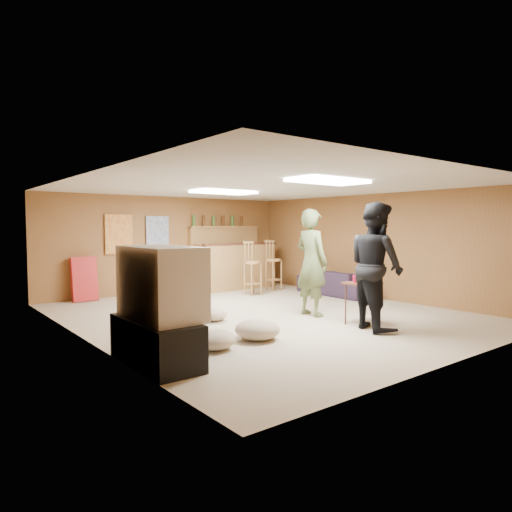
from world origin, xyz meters
TOP-DOWN VIEW (x-y plane):
  - ground at (0.00, 0.00)m, footprint 7.00×7.00m
  - ceiling at (0.00, 0.00)m, footprint 6.00×7.00m
  - wall_back at (0.00, 3.50)m, footprint 6.00×0.02m
  - wall_front at (0.00, -3.50)m, footprint 6.00×0.02m
  - wall_left at (-3.00, 0.00)m, footprint 0.02×7.00m
  - wall_right at (3.00, 0.00)m, footprint 0.02×7.00m
  - tv_stand at (-2.72, -1.50)m, footprint 0.55×1.30m
  - dvd_box at (-2.50, -1.50)m, footprint 0.35×0.50m
  - tv_body at (-2.65, -1.50)m, footprint 0.60×1.10m
  - tv_screen at (-2.34, -1.50)m, footprint 0.02×0.95m
  - bar_counter at (1.50, 2.95)m, footprint 2.00×0.60m
  - bar_lip at (1.50, 2.70)m, footprint 2.10×0.12m
  - bar_shelf at (1.50, 3.40)m, footprint 2.00×0.18m
  - bar_backing at (1.50, 3.42)m, footprint 2.00×0.14m
  - poster_left at (-1.20, 3.46)m, footprint 0.60×0.03m
  - poster_right at (-0.30, 3.46)m, footprint 0.55×0.03m
  - folding_chair_stack at (-2.00, 3.30)m, footprint 0.50×0.26m
  - ceiling_panel_front at (0.00, -1.50)m, footprint 1.20×0.60m
  - ceiling_panel_back at (0.00, 1.20)m, footprint 1.20×0.60m
  - person_olive at (0.59, -0.58)m, footprint 0.43×0.66m
  - person_black at (0.60, -1.90)m, footprint 0.97×1.09m
  - sofa at (2.70, 0.77)m, footprint 0.79×1.87m
  - tray_table at (0.70, -1.57)m, footprint 0.53×0.43m
  - cup_red_near at (0.57, -1.55)m, footprint 0.11×0.11m
  - cup_red_far at (0.76, -1.63)m, footprint 0.10×0.10m
  - cup_blue at (0.86, -1.50)m, footprint 0.09×0.09m
  - bar_stool_left at (1.22, 1.89)m, footprint 0.45×0.45m
  - bar_stool_right at (2.08, 2.18)m, footprint 0.51×0.51m
  - cushion_near_tv at (-1.16, -1.33)m, footprint 0.75×0.75m
  - cushion_mid at (-0.97, 0.08)m, footprint 0.51×0.51m
  - cushion_far at (-1.89, -1.38)m, footprint 0.61×0.61m
  - bottle_row at (1.30, 3.38)m, footprint 1.48×0.08m

SIDE VIEW (x-z plane):
  - ground at x=0.00m, z-range 0.00..0.00m
  - cushion_mid at x=-0.97m, z-range 0.00..0.21m
  - cushion_far at x=-1.89m, z-range 0.00..0.24m
  - cushion_near_tv at x=-1.16m, z-range 0.00..0.27m
  - dvd_box at x=-2.50m, z-range 0.11..0.19m
  - tv_stand at x=-2.72m, z-range 0.00..0.50m
  - sofa at x=2.70m, z-range 0.00..0.54m
  - tray_table at x=0.70m, z-range 0.00..0.66m
  - folding_chair_stack at x=-2.00m, z-range -0.01..0.91m
  - bar_counter at x=1.50m, z-range 0.00..1.10m
  - bar_stool_left at x=1.22m, z-range 0.00..1.21m
  - bar_stool_right at x=2.08m, z-range 0.00..1.26m
  - cup_red_near at x=0.57m, z-range 0.66..0.77m
  - cup_red_far at x=0.76m, z-range 0.66..0.77m
  - cup_blue at x=0.86m, z-range 0.66..0.78m
  - tv_body at x=-2.65m, z-range 0.50..1.30m
  - tv_screen at x=-2.34m, z-range 0.57..1.23m
  - person_olive at x=0.59m, z-range 0.00..1.81m
  - person_black at x=0.60m, z-range 0.00..1.87m
  - wall_back at x=0.00m, z-range 0.00..2.20m
  - wall_front at x=0.00m, z-range 0.00..2.20m
  - wall_left at x=-3.00m, z-range 0.00..2.20m
  - wall_right at x=3.00m, z-range 0.00..2.20m
  - bar_lip at x=1.50m, z-range 1.08..1.12m
  - bar_backing at x=1.50m, z-range 0.90..1.50m
  - poster_left at x=-1.20m, z-range 0.93..1.78m
  - poster_right at x=-0.30m, z-range 0.95..1.75m
  - bar_shelf at x=1.50m, z-range 1.48..1.52m
  - bottle_row at x=1.30m, z-range 1.52..1.78m
  - ceiling_panel_front at x=0.00m, z-range 2.15..2.19m
  - ceiling_panel_back at x=0.00m, z-range 2.15..2.19m
  - ceiling at x=0.00m, z-range 2.19..2.21m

